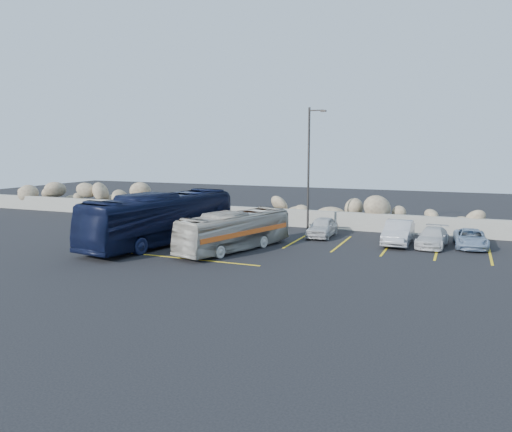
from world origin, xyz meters
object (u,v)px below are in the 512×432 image
at_px(lamppost, 309,167).
at_px(car_d, 471,239).
at_px(car_c, 432,237).
at_px(tour_coach, 161,218).
at_px(vintage_bus, 235,231).
at_px(car_a, 322,227).
at_px(car_b, 398,233).

height_order(lamppost, car_d, lamppost).
xyz_separation_m(lamppost, car_c, (7.62, -1.34, -3.77)).
distance_m(lamppost, tour_coach, 9.86).
relative_size(vintage_bus, car_c, 2.08).
relative_size(lamppost, car_d, 2.21).
xyz_separation_m(vintage_bus, car_a, (3.31, 5.77, -0.45)).
height_order(car_a, car_b, car_b).
distance_m(car_b, car_c, 1.87).
bearing_deg(car_a, car_c, -7.02).
height_order(vintage_bus, car_c, vintage_bus).
bearing_deg(car_a, car_b, -9.18).
bearing_deg(car_b, tour_coach, -157.54).
relative_size(lamppost, car_c, 2.19).
bearing_deg(vintage_bus, car_b, 49.51).
relative_size(vintage_bus, tour_coach, 0.71).
distance_m(car_a, car_b, 4.73).
bearing_deg(vintage_bus, lamppost, 87.85).
distance_m(car_a, car_d, 8.52).
xyz_separation_m(tour_coach, car_c, (14.49, 5.15, -0.95)).
bearing_deg(car_d, car_b, -175.81).
xyz_separation_m(lamppost, car_d, (9.60, -0.74, -3.79)).
xyz_separation_m(lamppost, car_a, (1.08, -0.66, -3.69)).
bearing_deg(car_b, lamppost, 167.25).
relative_size(lamppost, car_a, 2.24).
relative_size(tour_coach, car_a, 2.99).
relative_size(vintage_bus, car_d, 2.09).
bearing_deg(car_c, vintage_bus, -147.66).
relative_size(tour_coach, car_c, 2.91).
relative_size(car_a, car_d, 0.98).
distance_m(tour_coach, car_c, 15.41).
xyz_separation_m(car_b, car_c, (1.86, -0.01, -0.15)).
xyz_separation_m(vintage_bus, car_c, (9.85, 5.09, -0.53)).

